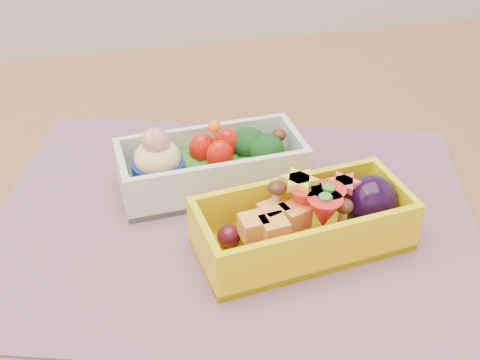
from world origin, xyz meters
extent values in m
cube|color=brown|center=(0.00, 0.00, 0.73)|extent=(1.20, 0.80, 0.04)
cylinder|color=brown|center=(0.54, 0.34, 0.35)|extent=(0.06, 0.06, 0.71)
cube|color=#835A68|center=(0.03, -0.03, 0.75)|extent=(0.54, 0.47, 0.00)
cube|color=silver|center=(0.02, 0.03, 0.78)|extent=(0.19, 0.09, 0.05)
ellipsoid|color=green|center=(0.02, 0.03, 0.77)|extent=(0.17, 0.08, 0.02)
cylinder|color=navy|center=(-0.03, 0.02, 0.78)|extent=(0.05, 0.05, 0.03)
sphere|color=red|center=(-0.03, 0.02, 0.81)|extent=(0.03, 0.03, 0.03)
ellipsoid|color=red|center=(0.02, 0.04, 0.79)|extent=(0.03, 0.02, 0.03)
ellipsoid|color=red|center=(0.03, 0.02, 0.79)|extent=(0.03, 0.02, 0.03)
ellipsoid|color=red|center=(0.04, 0.04, 0.79)|extent=(0.03, 0.02, 0.03)
sphere|color=orange|center=(0.03, 0.03, 0.82)|extent=(0.01, 0.01, 0.01)
ellipsoid|color=black|center=(0.06, 0.04, 0.79)|extent=(0.04, 0.04, 0.03)
ellipsoid|color=black|center=(0.08, 0.02, 0.79)|extent=(0.04, 0.04, 0.03)
ellipsoid|color=#3F2111|center=(0.10, 0.04, 0.80)|extent=(0.02, 0.02, 0.01)
cube|color=yellow|center=(0.08, -0.08, 0.78)|extent=(0.19, 0.10, 0.05)
ellipsoid|color=#4E0E1D|center=(0.05, -0.09, 0.77)|extent=(0.10, 0.06, 0.02)
cube|color=orange|center=(0.06, -0.08, 0.79)|extent=(0.05, 0.04, 0.02)
cone|color=red|center=(0.09, -0.07, 0.79)|extent=(0.03, 0.03, 0.03)
cone|color=red|center=(0.11, -0.08, 0.79)|extent=(0.03, 0.03, 0.03)
cone|color=red|center=(0.10, -0.09, 0.79)|extent=(0.03, 0.03, 0.03)
cylinder|color=yellow|center=(0.08, -0.06, 0.81)|extent=(0.03, 0.03, 0.01)
cylinder|color=#E53F5B|center=(0.12, -0.07, 0.80)|extent=(0.03, 0.03, 0.01)
ellipsoid|color=#3F2111|center=(0.06, -0.07, 0.79)|extent=(0.02, 0.02, 0.01)
ellipsoid|color=#3F2111|center=(0.12, -0.09, 0.79)|extent=(0.02, 0.02, 0.01)
ellipsoid|color=black|center=(0.15, -0.07, 0.78)|extent=(0.05, 0.05, 0.05)
camera|label=1|loc=(-0.06, -0.46, 1.11)|focal=45.09mm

